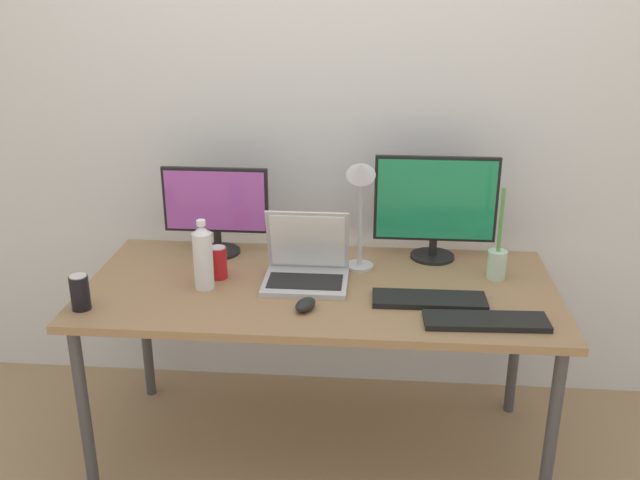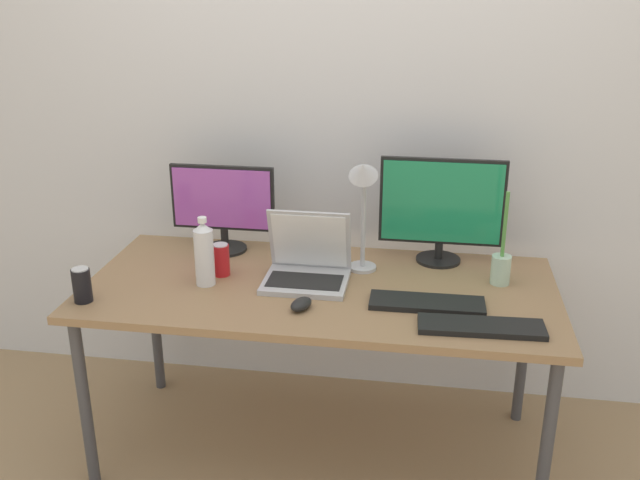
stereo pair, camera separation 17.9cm
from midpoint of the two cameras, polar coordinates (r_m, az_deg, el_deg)
name	(u,v)px [view 2 (the right image)]	position (r m, az deg, el deg)	size (l,w,h in m)	color
ground_plane	(320,449)	(3.05, 1.75, -16.38)	(16.00, 16.00, 0.00)	#9E7F5B
wall_back	(342,107)	(3.06, 3.46, 10.58)	(7.00, 0.08, 2.60)	silver
work_desk	(320,299)	(2.69, 1.91, -4.75)	(1.75, 0.81, 0.74)	#424247
monitor_left	(223,205)	(2.94, -6.06, 2.78)	(0.43, 0.18, 0.36)	black
monitor_center	(441,207)	(2.85, 11.47, 2.55)	(0.49, 0.18, 0.42)	black
laptop_silver	(307,265)	(2.68, 0.88, -2.08)	(0.31, 0.26, 0.27)	#B7B7BC
keyboard_main	(481,327)	(2.43, 14.85, -6.76)	(0.41, 0.12, 0.02)	black
keyboard_aux	(427,303)	(2.55, 10.56, -5.02)	(0.40, 0.13, 0.02)	black
mouse_by_keyboard	(301,304)	(2.47, 0.55, -5.18)	(0.06, 0.10, 0.04)	black
water_bottle	(204,254)	(2.65, -7.35, -1.13)	(0.07, 0.07, 0.26)	silver
soda_can_near_keyboard	(221,260)	(2.74, -6.09, -1.60)	(0.07, 0.07, 0.13)	red
soda_can_by_laptop	(82,285)	(2.62, -16.68, -3.51)	(0.07, 0.07, 0.13)	black
bamboo_vase	(501,266)	(2.76, 16.09, -2.07)	(0.07, 0.07, 0.36)	#B2D1B7
desk_lamp	(363,194)	(2.66, 5.38, 3.69)	(0.11, 0.18, 0.47)	#B7B7BC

